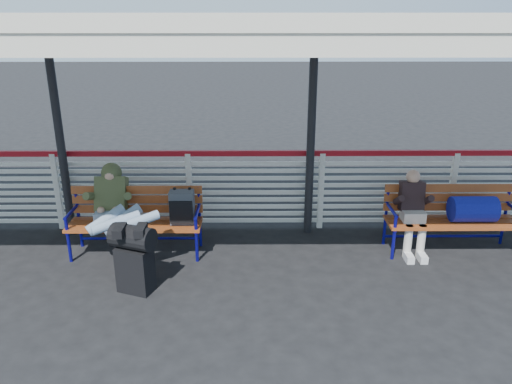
{
  "coord_description": "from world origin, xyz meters",
  "views": [
    {
      "loc": [
        0.96,
        -5.24,
        3.16
      ],
      "look_at": [
        1.0,
        1.0,
        0.91
      ],
      "focal_mm": 35.0,
      "sensor_mm": 36.0,
      "label": 1
    }
  ],
  "objects_px": {
    "companion_person": "(413,211)",
    "luggage_stack": "(134,256)",
    "bench_left": "(150,213)",
    "bench_right": "(462,211)",
    "traveler_man": "(118,214)"
  },
  "relations": [
    {
      "from": "companion_person",
      "to": "luggage_stack",
      "type": "bearing_deg",
      "value": -163.82
    },
    {
      "from": "bench_left",
      "to": "companion_person",
      "type": "xyz_separation_m",
      "value": [
        3.6,
        0.01,
        0.0
      ]
    },
    {
      "from": "bench_left",
      "to": "companion_person",
      "type": "relative_size",
      "value": 1.57
    },
    {
      "from": "bench_left",
      "to": "bench_right",
      "type": "xyz_separation_m",
      "value": [
        4.28,
        0.02,
        0.01
      ]
    },
    {
      "from": "traveler_man",
      "to": "companion_person",
      "type": "height_order",
      "value": "traveler_man"
    },
    {
      "from": "bench_right",
      "to": "traveler_man",
      "type": "height_order",
      "value": "traveler_man"
    },
    {
      "from": "luggage_stack",
      "to": "companion_person",
      "type": "relative_size",
      "value": 0.74
    },
    {
      "from": "bench_right",
      "to": "companion_person",
      "type": "relative_size",
      "value": 1.57
    },
    {
      "from": "bench_right",
      "to": "traveler_man",
      "type": "bearing_deg",
      "value": -175.53
    },
    {
      "from": "bench_left",
      "to": "luggage_stack",
      "type": "bearing_deg",
      "value": -89.97
    },
    {
      "from": "companion_person",
      "to": "bench_left",
      "type": "bearing_deg",
      "value": -179.82
    },
    {
      "from": "companion_person",
      "to": "traveler_man",
      "type": "bearing_deg",
      "value": -174.83
    },
    {
      "from": "bench_left",
      "to": "companion_person",
      "type": "height_order",
      "value": "companion_person"
    },
    {
      "from": "bench_left",
      "to": "bench_right",
      "type": "bearing_deg",
      "value": 0.21
    },
    {
      "from": "luggage_stack",
      "to": "companion_person",
      "type": "height_order",
      "value": "companion_person"
    }
  ]
}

